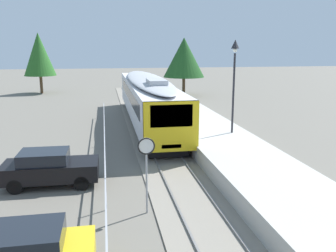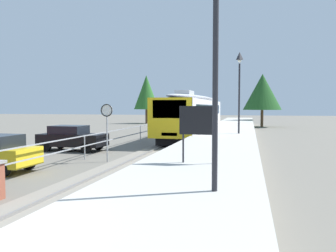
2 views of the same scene
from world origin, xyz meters
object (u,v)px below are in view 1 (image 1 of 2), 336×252
speed_limit_sign (146,157)px  parked_hatchback_black (49,168)px  platform_lamp_mid_platform (234,69)px  commuter_train (147,97)px

speed_limit_sign → parked_hatchback_black: 5.27m
platform_lamp_mid_platform → speed_limit_sign: size_ratio=1.91×
commuter_train → platform_lamp_mid_platform: 8.80m
platform_lamp_mid_platform → parked_hatchback_black: platform_lamp_mid_platform is taller
parked_hatchback_black → commuter_train: bearing=64.3°
platform_lamp_mid_platform → parked_hatchback_black: bearing=-155.9°
commuter_train → speed_limit_sign: 15.26m
platform_lamp_mid_platform → parked_hatchback_black: size_ratio=1.33×
commuter_train → platform_lamp_mid_platform: platform_lamp_mid_platform is taller
commuter_train → speed_limit_sign: commuter_train is taller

